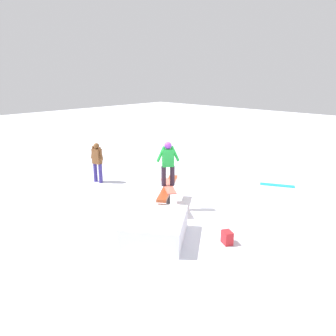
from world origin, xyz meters
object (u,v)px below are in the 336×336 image
main_rider_on_rail (168,165)px  loose_snowboard_cyan (277,185)px  rail_feature (168,190)px  bystander_brown (97,160)px  backpack_on_snow (227,237)px

main_rider_on_rail → loose_snowboard_cyan: 5.10m
rail_feature → main_rider_on_rail: main_rider_on_rail is taller
main_rider_on_rail → bystander_brown: 4.01m
backpack_on_snow → loose_snowboard_cyan: bearing=-48.6°
main_rider_on_rail → loose_snowboard_cyan: bearing=-70.7°
main_rider_on_rail → bystander_brown: main_rider_on_rail is taller
main_rider_on_rail → backpack_on_snow: 2.99m
rail_feature → main_rider_on_rail: size_ratio=1.51×
loose_snowboard_cyan → bystander_brown: bearing=-166.1°
rail_feature → loose_snowboard_cyan: bearing=-51.7°
main_rider_on_rail → loose_snowboard_cyan: main_rider_on_rail is taller
loose_snowboard_cyan → backpack_on_snow: (-5.21, -1.12, 0.16)m
backpack_on_snow → main_rider_on_rail: bearing=17.1°
rail_feature → main_rider_on_rail: bearing=0.0°
main_rider_on_rail → rail_feature: bearing=0.0°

